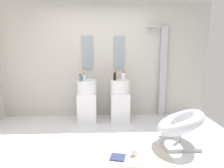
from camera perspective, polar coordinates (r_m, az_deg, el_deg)
ground_plane at (r=3.40m, az=-2.24°, el=-18.09°), size 4.80×3.60×0.04m
rear_partition at (r=4.64m, az=-2.45°, el=6.76°), size 4.80×0.10×2.60m
pedestal_sink_left at (r=4.39m, az=-7.06°, el=-4.67°), size 0.42×0.42×1.01m
pedestal_sink_right at (r=4.39m, az=2.34°, el=-4.60°), size 0.42×0.42×1.01m
vanity_mirror_left at (r=4.58m, az=-7.01°, el=8.75°), size 0.22×0.03×0.72m
vanity_mirror_right at (r=4.58m, az=2.08°, el=8.83°), size 0.22×0.03×0.72m
shower_column at (r=4.74m, az=14.13°, el=3.85°), size 0.49×0.24×2.05m
lounge_chair at (r=3.52m, az=18.83°, el=-11.04°), size 1.03×1.03×0.65m
area_rug at (r=3.24m, az=4.54°, el=-19.23°), size 1.26×0.70×0.01m
magazine_navy at (r=3.12m, az=1.67°, el=-20.10°), size 0.25×0.24×0.02m
coffee_mug at (r=3.19m, az=6.53°, el=-18.72°), size 0.09×0.09×0.09m
soap_bottle_blue at (r=4.19m, az=-8.60°, el=1.56°), size 0.04×0.04×0.12m
soap_bottle_white at (r=4.17m, az=3.33°, el=2.12°), size 0.06×0.06×0.19m
soap_bottle_grey at (r=4.24m, az=-9.02°, el=1.77°), size 0.06×0.06×0.14m
soap_bottle_amber at (r=4.33m, az=1.09°, el=2.31°), size 0.05×0.05×0.17m
soap_bottle_clear at (r=4.20m, az=-7.88°, el=1.86°), size 0.06×0.06×0.16m
soap_bottle_black at (r=4.25m, az=0.75°, el=2.13°), size 0.05×0.05×0.17m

